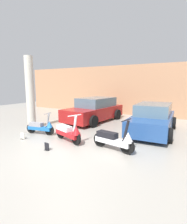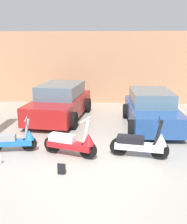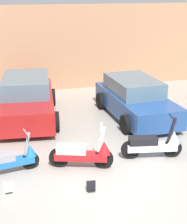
% 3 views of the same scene
% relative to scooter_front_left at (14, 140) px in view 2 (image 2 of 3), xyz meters
% --- Properties ---
extents(ground_plane, '(28.00, 28.00, 0.00)m').
position_rel_scooter_front_left_xyz_m(ground_plane, '(2.19, -1.04, -0.35)').
color(ground_plane, '#9E998E').
extents(wall_back, '(19.60, 0.12, 3.59)m').
position_rel_scooter_front_left_xyz_m(wall_back, '(2.19, 6.89, 1.45)').
color(wall_back, tan).
rests_on(wall_back, ground_plane).
extents(scooter_front_left, '(1.41, 0.54, 0.98)m').
position_rel_scooter_front_left_xyz_m(scooter_front_left, '(0.00, 0.00, 0.00)').
color(scooter_front_left, black).
rests_on(scooter_front_left, ground_plane).
extents(scooter_front_right, '(1.54, 0.80, 1.12)m').
position_rel_scooter_front_left_xyz_m(scooter_front_right, '(1.70, -0.24, 0.05)').
color(scooter_front_right, black).
rests_on(scooter_front_right, ground_plane).
extents(scooter_front_center, '(1.60, 0.65, 1.12)m').
position_rel_scooter_front_left_xyz_m(scooter_front_center, '(3.61, -0.22, 0.05)').
color(scooter_front_center, black).
rests_on(scooter_front_center, ground_plane).
extents(car_rear_left, '(2.39, 4.34, 1.41)m').
position_rel_scooter_front_left_xyz_m(car_rear_left, '(0.70, 3.69, 0.33)').
color(car_rear_left, maroon).
rests_on(car_rear_left, ground_plane).
extents(car_rear_center, '(1.98, 3.95, 1.33)m').
position_rel_scooter_front_left_xyz_m(car_rear_center, '(4.28, 2.77, 0.29)').
color(car_rear_center, navy).
rests_on(car_rear_center, ground_plane).
extents(placard_near_right_scooter, '(0.20, 0.14, 0.26)m').
position_rel_scooter_front_left_xyz_m(placard_near_right_scooter, '(1.59, -1.32, -0.24)').
color(placard_near_right_scooter, black).
rests_on(placard_near_right_scooter, ground_plane).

